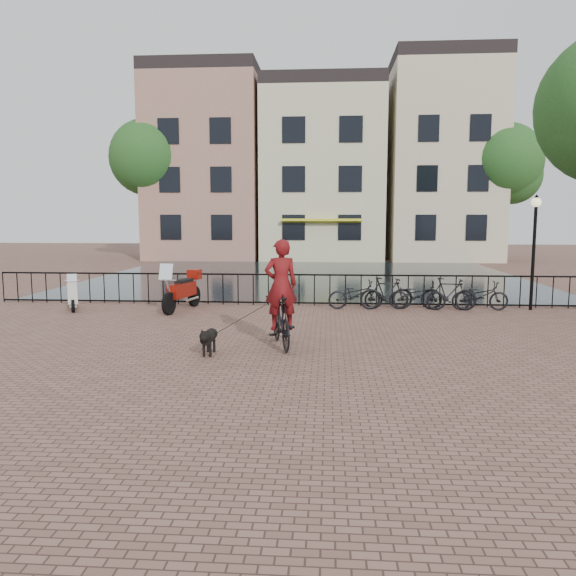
# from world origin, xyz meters

# --- Properties ---
(ground) EXTENTS (100.00, 100.00, 0.00)m
(ground) POSITION_xyz_m (0.00, 0.00, 0.00)
(ground) COLOR brown
(ground) RESTS_ON ground
(canal_water) EXTENTS (20.00, 20.00, 0.00)m
(canal_water) POSITION_xyz_m (0.00, 17.30, 0.00)
(canal_water) COLOR black
(canal_water) RESTS_ON ground
(railing) EXTENTS (20.00, 0.05, 1.02)m
(railing) POSITION_xyz_m (0.00, 8.00, 0.50)
(railing) COLOR black
(railing) RESTS_ON ground
(canal_house_left) EXTENTS (7.50, 9.00, 12.80)m
(canal_house_left) POSITION_xyz_m (-7.50, 30.00, 6.40)
(canal_house_left) COLOR #976F58
(canal_house_left) RESTS_ON ground
(canal_house_mid) EXTENTS (8.00, 9.50, 11.80)m
(canal_house_mid) POSITION_xyz_m (0.50, 30.00, 5.90)
(canal_house_mid) COLOR beige
(canal_house_mid) RESTS_ON ground
(canal_house_right) EXTENTS (7.00, 9.00, 13.30)m
(canal_house_right) POSITION_xyz_m (8.50, 30.00, 6.65)
(canal_house_right) COLOR #C5B492
(canal_house_right) RESTS_ON ground
(tree_far_left) EXTENTS (5.04, 5.04, 9.27)m
(tree_far_left) POSITION_xyz_m (-11.00, 27.00, 6.73)
(tree_far_left) COLOR black
(tree_far_left) RESTS_ON ground
(tree_far_right) EXTENTS (4.76, 4.76, 8.76)m
(tree_far_right) POSITION_xyz_m (12.00, 27.00, 6.35)
(tree_far_right) COLOR black
(tree_far_right) RESTS_ON ground
(lamp_post) EXTENTS (0.30, 0.30, 3.45)m
(lamp_post) POSITION_xyz_m (7.20, 7.60, 2.38)
(lamp_post) COLOR black
(lamp_post) RESTS_ON ground
(cyclist) EXTENTS (1.08, 2.11, 2.78)m
(cyclist) POSITION_xyz_m (-0.09, 2.10, 1.05)
(cyclist) COLOR black
(cyclist) RESTS_ON ground
(dog) EXTENTS (0.29, 0.89, 0.60)m
(dog) POSITION_xyz_m (-1.53, 1.28, 0.30)
(dog) COLOR black
(dog) RESTS_ON ground
(motorcycle) EXTENTS (0.98, 2.23, 1.55)m
(motorcycle) POSITION_xyz_m (-3.53, 6.72, 0.77)
(motorcycle) COLOR maroon
(motorcycle) RESTS_ON ground
(scooter) EXTENTS (0.85, 1.33, 1.20)m
(scooter) POSITION_xyz_m (-6.91, 6.59, 0.60)
(scooter) COLOR silver
(scooter) RESTS_ON ground
(parked_bike_0) EXTENTS (1.78, 0.83, 0.90)m
(parked_bike_0) POSITION_xyz_m (1.80, 7.40, 0.45)
(parked_bike_0) COLOR black
(parked_bike_0) RESTS_ON ground
(parked_bike_1) EXTENTS (1.72, 0.72, 1.00)m
(parked_bike_1) POSITION_xyz_m (2.75, 7.40, 0.50)
(parked_bike_1) COLOR black
(parked_bike_1) RESTS_ON ground
(parked_bike_2) EXTENTS (1.77, 0.77, 0.90)m
(parked_bike_2) POSITION_xyz_m (3.70, 7.40, 0.45)
(parked_bike_2) COLOR black
(parked_bike_2) RESTS_ON ground
(parked_bike_3) EXTENTS (1.71, 0.69, 1.00)m
(parked_bike_3) POSITION_xyz_m (4.65, 7.40, 0.50)
(parked_bike_3) COLOR black
(parked_bike_3) RESTS_ON ground
(parked_bike_4) EXTENTS (1.72, 0.62, 0.90)m
(parked_bike_4) POSITION_xyz_m (5.60, 7.40, 0.45)
(parked_bike_4) COLOR black
(parked_bike_4) RESTS_ON ground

